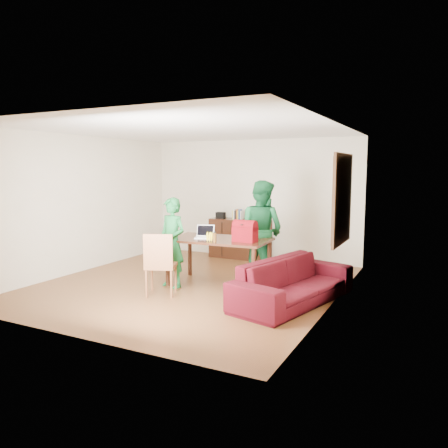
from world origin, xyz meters
The scene contains 10 objects.
room centered at (0.01, 0.13, 1.31)m, with size 5.20×5.70×2.90m.
table centered at (0.44, 0.22, 0.72)m, with size 1.81×1.09×0.82m.
chair centered at (-0.10, -0.77, 0.30)m, with size 0.60×0.59×1.03m.
person_near centered at (-0.22, -0.26, 0.78)m, with size 0.57×0.37×1.55m, color #15622B.
person_far centered at (0.97, 0.91, 0.92)m, with size 0.89×0.70×1.84m, color #145A2D.
laptop centered at (0.18, 0.15, 0.87)m, with size 0.37×0.31×0.22m.
bananas centered at (0.44, -0.11, 0.86)m, with size 0.16×0.10×0.06m, color yellow, non-canonical shape.
bottle centered at (0.56, -0.16, 0.92)m, with size 0.06×0.06×0.18m, color #583614.
red_bag centered at (0.98, 0.13, 0.97)m, with size 0.39×0.23×0.29m, color maroon.
sofa centered at (1.95, -0.21, 0.33)m, with size 2.27×0.89×0.66m, color #3B0707.
Camera 1 is at (3.93, -6.49, 2.03)m, focal length 35.00 mm.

